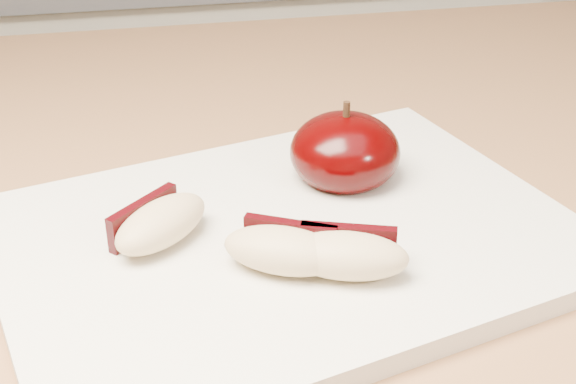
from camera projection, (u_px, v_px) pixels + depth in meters
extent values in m
cube|color=silver|center=(242.00, 205.00, 1.41)|extent=(2.40, 0.60, 0.90)
cube|color=#8E5E3E|center=(369.00, 169.00, 0.60)|extent=(1.64, 0.64, 0.04)
cube|color=silver|center=(288.00, 239.00, 0.47)|extent=(0.38, 0.31, 0.01)
ellipsoid|color=black|center=(345.00, 152.00, 0.51)|extent=(0.09, 0.09, 0.05)
cylinder|color=black|center=(347.00, 110.00, 0.50)|extent=(0.00, 0.00, 0.01)
ellipsoid|color=tan|center=(161.00, 223.00, 0.45)|extent=(0.07, 0.07, 0.02)
cube|color=black|center=(143.00, 218.00, 0.45)|extent=(0.04, 0.04, 0.02)
ellipsoid|color=tan|center=(283.00, 251.00, 0.42)|extent=(0.07, 0.06, 0.02)
cube|color=black|center=(290.00, 239.00, 0.44)|extent=(0.05, 0.03, 0.02)
ellipsoid|color=tan|center=(347.00, 256.00, 0.42)|extent=(0.07, 0.05, 0.02)
cube|color=black|center=(348.00, 243.00, 0.43)|extent=(0.05, 0.02, 0.02)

